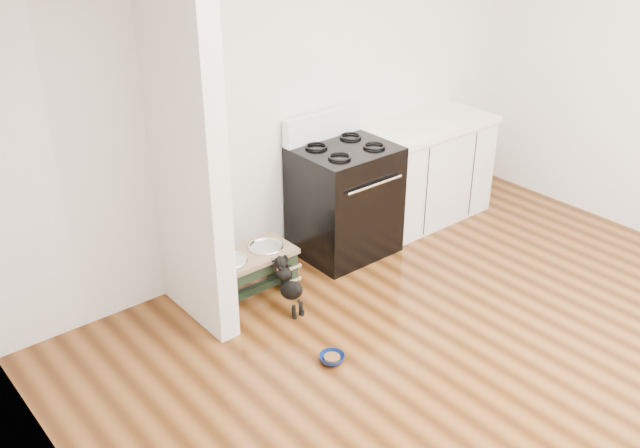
# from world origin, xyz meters

# --- Properties ---
(ground) EXTENTS (5.00, 5.00, 0.00)m
(ground) POSITION_xyz_m (0.00, 0.00, 0.00)
(ground) COLOR #3F200B
(ground) RESTS_ON ground
(room_shell) EXTENTS (5.00, 5.00, 5.00)m
(room_shell) POSITION_xyz_m (0.00, 0.00, 1.62)
(room_shell) COLOR silver
(room_shell) RESTS_ON ground
(partition_wall) EXTENTS (0.15, 0.80, 2.70)m
(partition_wall) POSITION_xyz_m (-1.18, 2.10, 1.35)
(partition_wall) COLOR silver
(partition_wall) RESTS_ON ground
(oven_range) EXTENTS (0.76, 0.69, 1.14)m
(oven_range) POSITION_xyz_m (0.25, 2.16, 0.48)
(oven_range) COLOR black
(oven_range) RESTS_ON ground
(cabinet_run) EXTENTS (1.24, 0.64, 0.91)m
(cabinet_run) POSITION_xyz_m (1.23, 2.18, 0.45)
(cabinet_run) COLOR silver
(cabinet_run) RESTS_ON ground
(dog_feeder) EXTENTS (0.69, 0.37, 0.39)m
(dog_feeder) POSITION_xyz_m (-0.78, 2.04, 0.27)
(dog_feeder) COLOR black
(dog_feeder) RESTS_ON ground
(puppy) EXTENTS (0.12, 0.35, 0.42)m
(puppy) POSITION_xyz_m (-0.65, 1.73, 0.23)
(puppy) COLOR black
(puppy) RESTS_ON ground
(floor_bowl) EXTENTS (0.22, 0.22, 0.05)m
(floor_bowl) POSITION_xyz_m (-0.80, 1.07, 0.03)
(floor_bowl) COLOR navy
(floor_bowl) RESTS_ON ground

